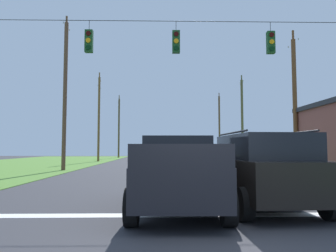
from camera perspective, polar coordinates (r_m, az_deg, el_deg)
ground_plane at (r=5.85m, az=7.21°, el=-20.10°), size 120.00×120.00×0.00m
stop_bar_stripe at (r=7.91m, az=4.86°, el=-15.81°), size 13.24×0.45×0.01m
lane_dash_0 at (r=13.82m, az=2.19°, el=-10.74°), size 2.50×0.15×0.01m
lane_dash_1 at (r=20.01m, az=1.12°, el=-8.66°), size 2.50×0.15×0.01m
lane_dash_2 at (r=27.30m, az=0.49°, el=-7.42°), size 2.50×0.15×0.01m
lane_dash_3 at (r=32.39m, az=0.22°, el=-6.88°), size 2.50×0.15×0.01m
overhead_signal_span at (r=13.20m, az=1.63°, el=6.83°), size 15.87×0.31×7.48m
pickup_truck at (r=8.54m, az=1.74°, el=-8.43°), size 2.39×5.45×1.95m
suv_black at (r=9.09m, az=16.60°, el=-7.41°), size 2.37×4.88×2.05m
distant_car_crossing_white at (r=21.50m, az=4.40°, el=-6.23°), size 4.32×2.07×1.52m
utility_pole_mid_right at (r=24.53m, az=22.07°, el=4.05°), size 0.31×1.81×10.26m
utility_pole_far_right at (r=37.74m, az=13.34°, el=1.21°), size 0.28×1.63×10.22m
utility_pole_near_left at (r=53.03m, az=9.32°, el=0.03°), size 0.29×1.60×10.88m
utility_pole_far_left at (r=24.34m, az=-18.22°, el=5.66°), size 0.29×1.53×11.47m
utility_pole_distant_right at (r=38.79m, az=-12.46°, el=1.75°), size 0.27×1.94×10.81m
utility_pole_distant_left at (r=53.11m, az=-8.92°, el=-0.05°), size 0.28×1.84×10.51m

